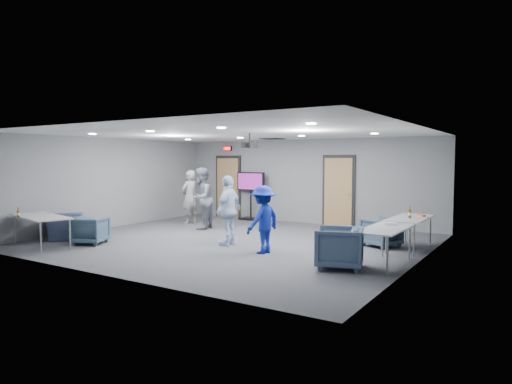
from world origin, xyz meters
The scene contains 28 objects.
floor centered at (0.00, 0.00, 0.00)m, with size 9.00×9.00×0.00m, color #323339.
ceiling centered at (0.00, 0.00, 2.70)m, with size 9.00×9.00×0.00m, color white.
wall_back centered at (0.00, 4.00, 1.35)m, with size 9.00×0.02×2.70m, color slate.
wall_front centered at (0.00, -4.00, 1.35)m, with size 9.00×0.02×2.70m, color slate.
wall_left centered at (-4.50, 0.00, 1.35)m, with size 0.02×8.00×2.70m, color slate.
wall_right centered at (4.50, 0.00, 1.35)m, with size 0.02×8.00×2.70m, color slate.
door_left centered at (-3.00, 3.95, 1.07)m, with size 1.06×0.17×2.24m.
door_right centered at (1.20, 3.95, 1.07)m, with size 1.06×0.17×2.24m.
exit_sign centered at (-3.00, 3.93, 2.45)m, with size 0.32×0.08×0.16m.
hvac_diffuser centered at (-0.50, 2.80, 2.69)m, with size 0.60×0.60×0.03m, color black.
downlights centered at (0.00, 0.00, 2.68)m, with size 6.18×3.78×0.02m.
person_a centered at (-3.01, 1.86, 0.86)m, with size 0.62×0.41×1.71m, color gray.
person_b centered at (-1.95, 1.15, 0.91)m, with size 0.88×0.69×1.82m, color slate.
person_c centered at (0.21, -0.46, 0.84)m, with size 0.98×0.41×1.67m, color #C6D9FF.
person_d centered at (1.40, -0.83, 0.74)m, with size 0.96×0.55×1.48m, color navy.
chair_right_a centered at (3.35, 1.31, 0.35)m, with size 0.74×0.76×0.69m, color #374A5F.
chair_right_c centered at (3.35, -1.27, 0.39)m, with size 0.84×0.86×0.79m, color #3E526B.
chair_front_a centered at (-2.73, -2.15, 0.34)m, with size 0.72×0.74×0.67m, color #3B5267.
chair_front_b centered at (-3.89, -2.06, 0.31)m, with size 0.97×0.84×0.63m, color #333B58.
table_right_a centered at (4.00, 1.35, 0.68)m, with size 0.75×1.79×0.73m.
table_right_b centered at (4.00, -0.55, 0.68)m, with size 0.72×1.73×0.73m.
table_front_left centered at (-3.39, -3.00, 0.69)m, with size 2.04×1.21×0.73m.
bottle_front centered at (-3.51, -3.47, 0.82)m, with size 0.06×0.06×0.24m.
bottle_right centered at (4.02, 1.24, 0.83)m, with size 0.07×0.07×0.26m.
snack_box centered at (4.17, 1.69, 0.75)m, with size 0.18×0.12×0.04m, color #C14730.
wrapper centered at (3.97, -0.11, 0.76)m, with size 0.22×0.15×0.05m, color silver.
tv_stand centered at (-1.90, 3.75, 0.92)m, with size 1.06×0.51×1.63m.
projector centered at (0.47, 0.06, 2.41)m, with size 0.36×0.34×0.35m.
Camera 1 is at (6.57, -9.26, 2.03)m, focal length 32.00 mm.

